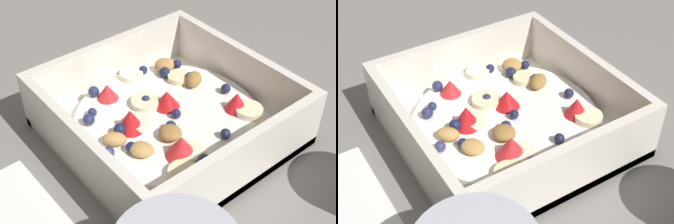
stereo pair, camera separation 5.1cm
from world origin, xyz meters
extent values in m
plane|color=gray|center=(0.00, 0.00, 0.00)|extent=(2.40, 2.40, 0.00)
cube|color=white|center=(-0.02, 0.01, 0.01)|extent=(0.22, 0.22, 0.01)
cube|color=white|center=(-0.02, -0.10, 0.03)|extent=(0.22, 0.01, 0.07)
cube|color=white|center=(-0.02, 0.12, 0.03)|extent=(0.22, 0.01, 0.07)
cube|color=white|center=(-0.13, 0.01, 0.03)|extent=(0.01, 0.20, 0.07)
cube|color=white|center=(0.09, 0.01, 0.03)|extent=(0.01, 0.20, 0.07)
cylinder|color=white|center=(-0.02, 0.01, 0.02)|extent=(0.20, 0.20, 0.01)
cylinder|color=#F4EAB7|center=(-0.01, -0.02, 0.03)|extent=(0.04, 0.04, 0.01)
cylinder|color=#F7EFC6|center=(-0.03, -0.07, 0.03)|extent=(0.03, 0.03, 0.01)
cylinder|color=beige|center=(0.02, 0.08, 0.03)|extent=(0.03, 0.03, 0.01)
cylinder|color=beige|center=(-0.08, 0.09, 0.03)|extent=(0.04, 0.04, 0.01)
cylinder|color=#F4EAB7|center=(-0.09, 0.06, 0.03)|extent=(0.04, 0.04, 0.01)
cylinder|color=beige|center=(-0.07, -0.03, 0.03)|extent=(0.03, 0.03, 0.01)
cylinder|color=#F7EFC6|center=(0.00, 0.07, 0.03)|extent=(0.03, 0.03, 0.01)
cylinder|color=#F7EFC6|center=(0.01, 0.00, 0.03)|extent=(0.03, 0.03, 0.01)
cone|color=red|center=(0.02, 0.00, 0.04)|extent=(0.03, 0.03, 0.02)
cone|color=red|center=(-0.03, -0.01, 0.03)|extent=(0.04, 0.04, 0.02)
cone|color=red|center=(-0.08, 0.05, 0.03)|extent=(0.04, 0.04, 0.02)
cone|color=red|center=(0.01, 0.06, 0.04)|extent=(0.04, 0.04, 0.02)
cone|color=red|center=(0.01, -0.06, 0.03)|extent=(0.03, 0.03, 0.02)
sphere|color=#191E3D|center=(-0.04, 0.07, 0.03)|extent=(0.01, 0.01, 0.01)
sphere|color=#191E3D|center=(-0.09, -0.06, 0.03)|extent=(0.01, 0.01, 0.01)
sphere|color=#23284C|center=(0.02, -0.07, 0.03)|extent=(0.01, 0.01, 0.01)
sphere|color=#23284C|center=(-0.01, -0.02, 0.03)|extent=(0.01, 0.01, 0.01)
sphere|color=#23284C|center=(-0.01, 0.03, 0.03)|extent=(0.01, 0.01, 0.01)
sphere|color=#23284C|center=(0.04, -0.04, 0.03)|extent=(0.01, 0.01, 0.01)
sphere|color=#191E3D|center=(0.04, 0.03, 0.03)|extent=(0.01, 0.01, 0.01)
sphere|color=#191E3D|center=(0.04, 0.00, 0.03)|extent=(0.01, 0.01, 0.01)
sphere|color=#23284C|center=(0.00, 0.09, 0.03)|extent=(0.01, 0.01, 0.01)
sphere|color=navy|center=(0.06, 0.02, 0.03)|extent=(0.01, 0.01, 0.01)
sphere|color=#191E3D|center=(-0.10, 0.02, 0.03)|extent=(0.01, 0.01, 0.01)
sphere|color=#23284C|center=(0.05, -0.03, 0.03)|extent=(0.01, 0.01, 0.01)
sphere|color=#191E3D|center=(-0.02, 0.02, 0.03)|extent=(0.01, 0.01, 0.01)
sphere|color=#191E3D|center=(-0.05, -0.07, 0.03)|extent=(0.01, 0.01, 0.01)
sphere|color=navy|center=(-0.08, -0.02, 0.03)|extent=(0.01, 0.01, 0.01)
sphere|color=#191E3D|center=(-0.06, -0.05, 0.03)|extent=(0.01, 0.01, 0.01)
ellipsoid|color=#AD7F42|center=(-0.07, -0.06, 0.03)|extent=(0.03, 0.03, 0.02)
ellipsoid|color=tan|center=(0.04, 0.04, 0.03)|extent=(0.03, 0.03, 0.01)
ellipsoid|color=olive|center=(0.00, 0.04, 0.03)|extent=(0.02, 0.03, 0.01)
ellipsoid|color=olive|center=(-0.08, -0.02, 0.03)|extent=(0.03, 0.03, 0.01)
ellipsoid|color=tan|center=(0.05, 0.01, 0.03)|extent=(0.03, 0.03, 0.01)
ellipsoid|color=silver|center=(-0.18, 0.02, 0.00)|extent=(0.03, 0.05, 0.01)
cylinder|color=silver|center=(-0.18, -0.06, 0.00)|extent=(0.01, 0.13, 0.01)
camera|label=1|loc=(0.23, 0.31, 0.35)|focal=51.74mm
camera|label=2|loc=(0.19, 0.34, 0.35)|focal=51.74mm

